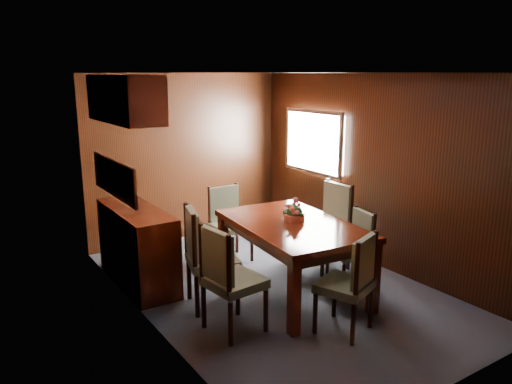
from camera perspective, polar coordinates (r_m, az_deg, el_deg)
ground at (r=5.82m, az=2.25°, el=-10.91°), size 4.50×4.50×0.00m
room_shell at (r=5.57m, az=-0.47°, el=5.53°), size 3.06×4.52×2.41m
sideboard at (r=5.94m, az=-13.40°, el=-6.06°), size 0.48×1.40×0.90m
dining_table at (r=5.47m, az=4.20°, el=-4.64°), size 1.25×1.84×0.82m
chair_left_near at (r=4.68m, az=-3.31°, el=-9.38°), size 0.53×0.55×1.05m
chair_left_far at (r=5.20m, az=-5.93°, el=-6.86°), size 0.61×0.62×1.08m
chair_right_near at (r=5.82m, az=11.25°, el=-5.88°), size 0.49×0.50×0.90m
chair_right_far at (r=6.32m, az=8.43°, el=-3.23°), size 0.50×0.52×1.08m
chair_head at (r=4.76m, az=10.92°, el=-9.70°), size 0.60×0.59×0.98m
chair_foot at (r=6.54m, az=-3.22°, el=-3.06°), size 0.47×0.45×0.98m
flower_centerpiece at (r=5.49m, az=4.42°, el=-2.06°), size 0.25×0.25×0.25m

